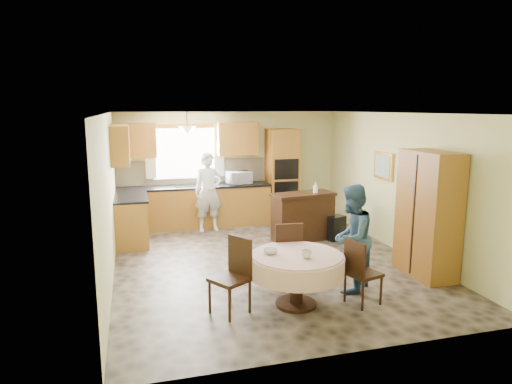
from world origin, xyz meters
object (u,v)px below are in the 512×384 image
Objects in this scene: dining_table at (296,266)px; chair_right at (360,269)px; sideboard at (303,218)px; chair_left at (234,271)px; chair_back at (287,251)px; person_dining at (351,238)px; cupboard at (428,214)px; oven_tower at (282,176)px; person_sink at (209,192)px.

chair_right is at bearing -13.83° from dining_table.
chair_right reaches higher than sideboard.
chair_left reaches higher than chair_right.
chair_left is 1.12m from chair_back.
person_dining reaches higher than chair_left.
chair_left is 1.78m from person_dining.
chair_left reaches higher than dining_table.
dining_table is 0.83m from chair_left.
dining_table is at bearing -167.12° from cupboard.
chair_left is (-2.10, -4.36, -0.52)m from oven_tower.
chair_left is (-3.17, -0.49, -0.44)m from cupboard.
person_dining is (-0.26, -2.55, 0.33)m from sideboard.
oven_tower reaches higher than chair_back.
dining_table is (-2.34, -0.54, -0.42)m from cupboard.
sideboard is 0.64× the size of cupboard.
chair_back is at bearing 81.24° from dining_table.
oven_tower is 2.18× the size of chair_back.
sideboard is 1.28× the size of chair_left.
dining_table is 1.40× the size of chair_right.
cupboard is at bearing -74.54° from oven_tower.
cupboard is 3.24m from chair_left.
chair_back is (-1.08, -2.16, 0.09)m from sideboard.
chair_back is 0.63× the size of person_dining.
chair_left is 1.09× the size of chair_right.
cupboard is 2.01× the size of chair_left.
oven_tower is at bearing -22.32° from chair_right.
oven_tower is 1.26× the size of person_sink.
person_dining reaches higher than dining_table.
sideboard is at bearing 111.98° from chair_left.
oven_tower reaches higher than sideboard.
dining_table is at bearing -88.12° from person_sink.
chair_back is 0.94m from person_dining.
oven_tower is 1.09× the size of cupboard.
person_dining is (0.82, -0.39, 0.23)m from chair_back.
oven_tower is at bearing -100.91° from chair_back.
oven_tower is 4.15m from person_dining.
person_dining is (-1.42, -0.26, -0.20)m from cupboard.
person_sink reaches higher than sideboard.
person_dining is at bearing -94.85° from oven_tower.
chair_left is at bearing 176.72° from dining_table.
chair_right is 0.58× the size of person_dining.
oven_tower is at bearing 73.88° from dining_table.
chair_left is at bearing 64.81° from chair_right.
cupboard is 1.76m from chair_right.
oven_tower reaches higher than dining_table.
sideboard is 1.28× the size of chair_back.
chair_right is at bearing -95.70° from oven_tower.
cupboard is 2.29m from chair_back.
chair_left is at bearing -171.25° from cupboard.
person_sink is (0.34, 3.97, 0.30)m from chair_left.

